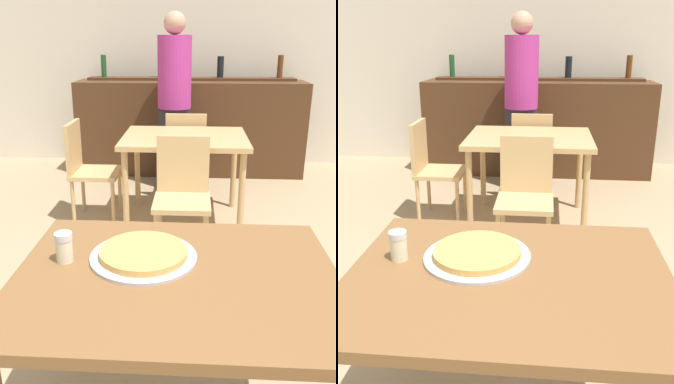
{
  "view_description": "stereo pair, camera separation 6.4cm",
  "coord_description": "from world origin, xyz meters",
  "views": [
    {
      "loc": [
        0.05,
        -1.29,
        1.49
      ],
      "look_at": [
        -0.06,
        0.55,
        0.84
      ],
      "focal_mm": 40.0,
      "sensor_mm": 36.0,
      "label": 1
    },
    {
      "loc": [
        0.11,
        -1.28,
        1.49
      ],
      "look_at": [
        -0.06,
        0.55,
        0.84
      ],
      "focal_mm": 40.0,
      "sensor_mm": 36.0,
      "label": 2
    }
  ],
  "objects": [
    {
      "name": "person_standing",
      "position": [
        -0.16,
        3.13,
        0.96
      ],
      "size": [
        0.34,
        0.34,
        1.77
      ],
      "color": "#2D2D38",
      "rests_on": "ground_plane"
    },
    {
      "name": "wall_back",
      "position": [
        0.0,
        4.21,
        1.4
      ],
      "size": [
        8.0,
        0.05,
        2.8
      ],
      "color": "silver",
      "rests_on": "ground_plane"
    },
    {
      "name": "pizza_tray",
      "position": [
        -0.12,
        0.1,
        0.76
      ],
      "size": [
        0.39,
        0.39,
        0.04
      ],
      "color": "#B7B7BC",
      "rests_on": "dining_table_near"
    },
    {
      "name": "bar_counter",
      "position": [
        0.0,
        3.71,
        0.53
      ],
      "size": [
        2.6,
        0.56,
        1.06
      ],
      "color": "#4C2D19",
      "rests_on": "ground_plane"
    },
    {
      "name": "dining_table_near",
      "position": [
        0.0,
        0.0,
        0.66
      ],
      "size": [
        1.12,
        0.87,
        0.74
      ],
      "color": "brown",
      "rests_on": "ground_plane"
    },
    {
      "name": "cheese_shaker",
      "position": [
        -0.41,
        0.06,
        0.8
      ],
      "size": [
        0.06,
        0.06,
        0.11
      ],
      "color": "beige",
      "rests_on": "dining_table_near"
    },
    {
      "name": "chair_far_side_left",
      "position": [
        -0.86,
        2.19,
        0.49
      ],
      "size": [
        0.4,
        0.4,
        0.86
      ],
      "rotation": [
        0.0,
        0.0,
        1.57
      ],
      "color": "tan",
      "rests_on": "ground_plane"
    },
    {
      "name": "dining_table_far",
      "position": [
        -0.02,
        2.19,
        0.67
      ],
      "size": [
        1.02,
        0.83,
        0.75
      ],
      "color": "tan",
      "rests_on": "ground_plane"
    },
    {
      "name": "chair_far_side_front",
      "position": [
        -0.02,
        1.6,
        0.49
      ],
      "size": [
        0.4,
        0.4,
        0.86
      ],
      "color": "tan",
      "rests_on": "ground_plane"
    },
    {
      "name": "bar_back_shelf",
      "position": [
        -0.01,
        3.85,
        1.11
      ],
      "size": [
        2.39,
        0.24,
        0.35
      ],
      "color": "#4C2D19",
      "rests_on": "bar_counter"
    },
    {
      "name": "chair_far_side_back",
      "position": [
        -0.02,
        2.77,
        0.49
      ],
      "size": [
        0.4,
        0.4,
        0.86
      ],
      "rotation": [
        0.0,
        0.0,
        3.14
      ],
      "color": "tan",
      "rests_on": "ground_plane"
    }
  ]
}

